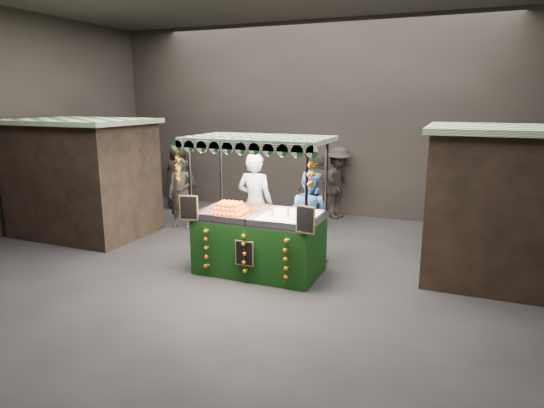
% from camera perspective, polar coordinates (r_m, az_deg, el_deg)
% --- Properties ---
extents(ground, '(12.00, 12.00, 0.00)m').
position_cam_1_polar(ground, '(8.43, -3.95, -8.46)').
color(ground, black).
rests_on(ground, ground).
extents(market_hall, '(12.10, 10.10, 5.05)m').
position_cam_1_polar(market_hall, '(7.87, -4.34, 15.18)').
color(market_hall, black).
rests_on(market_hall, ground).
extents(neighbour_stall_left, '(3.00, 2.20, 2.60)m').
position_cam_1_polar(neighbour_stall_left, '(11.41, -21.97, 3.05)').
color(neighbour_stall_left, black).
rests_on(neighbour_stall_left, ground).
extents(neighbour_stall_right, '(3.00, 2.20, 2.60)m').
position_cam_1_polar(neighbour_stall_right, '(8.75, 27.69, -0.17)').
color(neighbour_stall_right, black).
rests_on(neighbour_stall_right, ground).
extents(juice_stall, '(2.49, 1.46, 2.41)m').
position_cam_1_polar(juice_stall, '(8.25, -1.60, -3.40)').
color(juice_stall, black).
rests_on(juice_stall, ground).
extents(vendor_grey, '(0.74, 0.49, 2.02)m').
position_cam_1_polar(vendor_grey, '(9.29, -2.07, 0.07)').
color(vendor_grey, slate).
rests_on(vendor_grey, ground).
extents(vendor_blue, '(1.02, 0.90, 1.74)m').
position_cam_1_polar(vendor_blue, '(8.92, 4.59, -1.43)').
color(vendor_blue, navy).
rests_on(vendor_blue, ground).
extents(shopper_0, '(0.70, 0.56, 1.69)m').
position_cam_1_polar(shopper_0, '(11.38, -11.02, 1.34)').
color(shopper_0, '#2D2924').
rests_on(shopper_0, ground).
extents(shopper_1, '(1.10, 1.05, 1.78)m').
position_cam_1_polar(shopper_1, '(10.28, 21.51, -0.25)').
color(shopper_1, '#292521').
rests_on(shopper_1, ground).
extents(shopper_2, '(1.06, 0.51, 1.75)m').
position_cam_1_polar(shopper_2, '(11.18, 5.76, 1.48)').
color(shopper_2, '#2B2523').
rests_on(shopper_2, ground).
extents(shopper_3, '(1.05, 1.35, 1.84)m').
position_cam_1_polar(shopper_3, '(12.18, 8.02, 2.57)').
color(shopper_3, black).
rests_on(shopper_3, ground).
extents(shopper_4, '(1.03, 0.81, 1.87)m').
position_cam_1_polar(shopper_4, '(13.45, -11.27, 3.45)').
color(shopper_4, black).
rests_on(shopper_4, ground).
extents(shopper_5, '(1.56, 1.57, 1.81)m').
position_cam_1_polar(shopper_5, '(9.78, 25.02, -1.12)').
color(shopper_5, '#2B2522').
rests_on(shopper_5, ground).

